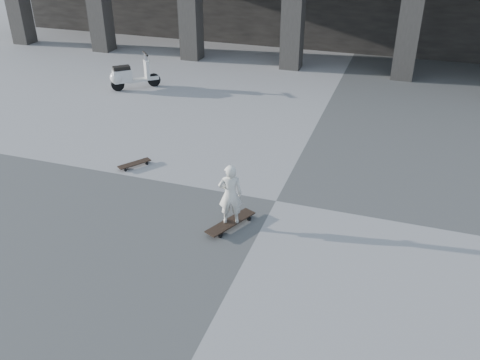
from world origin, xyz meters
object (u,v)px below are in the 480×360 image
(skateboard_spare, at_px, (134,164))
(longboard, at_px, (231,223))
(scooter, at_px, (127,76))
(child, at_px, (230,194))

(skateboard_spare, bearing_deg, longboard, -84.73)
(skateboard_spare, relative_size, scooter, 0.58)
(child, bearing_deg, scooter, -68.16)
(longboard, distance_m, child, 0.56)
(longboard, height_order, scooter, scooter)
(skateboard_spare, height_order, scooter, scooter)
(scooter, bearing_deg, skateboard_spare, -100.82)
(longboard, height_order, child, child)
(longboard, distance_m, scooter, 7.90)
(longboard, xyz_separation_m, scooter, (-5.31, 5.84, 0.33))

